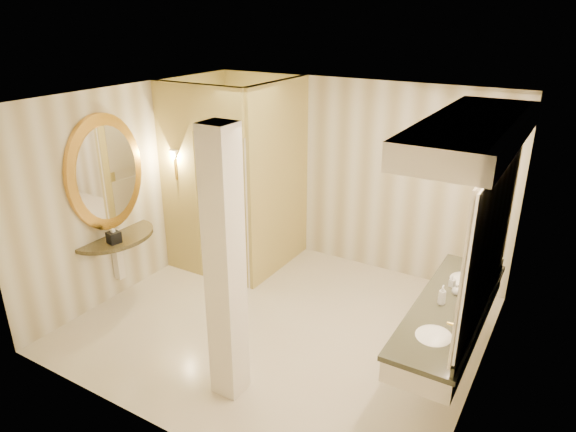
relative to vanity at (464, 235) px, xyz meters
name	(u,v)px	position (x,y,z in m)	size (l,w,h in m)	color
floor	(281,323)	(-1.98, 0.00, -1.63)	(4.50, 4.50, 0.00)	beige
ceiling	(280,99)	(-1.98, 0.00, 1.07)	(4.50, 4.50, 0.00)	silver
wall_back	(353,175)	(-1.98, 2.00, -0.28)	(4.50, 0.02, 2.70)	silver
wall_front	(151,302)	(-1.98, -2.00, -0.28)	(4.50, 0.02, 2.70)	silver
wall_left	(136,188)	(-4.23, 0.00, -0.28)	(0.02, 4.00, 2.70)	silver
wall_right	(490,269)	(0.27, 0.00, -0.28)	(0.02, 4.00, 2.70)	silver
toilet_closet	(248,180)	(-3.09, 0.97, -0.24)	(1.50, 1.55, 2.70)	#D4C76F
wall_sconce	(174,156)	(-3.90, 0.43, 0.10)	(0.14, 0.14, 0.42)	gold
vanity	(464,235)	(0.00, 0.00, 0.00)	(0.75, 2.40, 2.09)	white
console_shelf	(109,199)	(-4.19, -0.50, -0.28)	(1.12, 1.12, 2.01)	black
pillar	(225,269)	(-1.81, -1.25, -0.28)	(0.28, 0.28, 2.70)	white
tissue_box	(114,237)	(-3.98, -0.67, -0.68)	(0.14, 0.14, 0.14)	black
toilet	(265,232)	(-3.19, 1.52, -1.26)	(0.41, 0.72, 0.73)	white
soap_bottle_a	(452,281)	(-0.11, 0.36, -0.69)	(0.05, 0.06, 0.12)	beige
soap_bottle_b	(456,289)	(-0.04, 0.22, -0.69)	(0.09, 0.09, 0.12)	silver
soap_bottle_c	(442,295)	(-0.12, -0.04, -0.65)	(0.08, 0.08, 0.20)	#C6B28C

